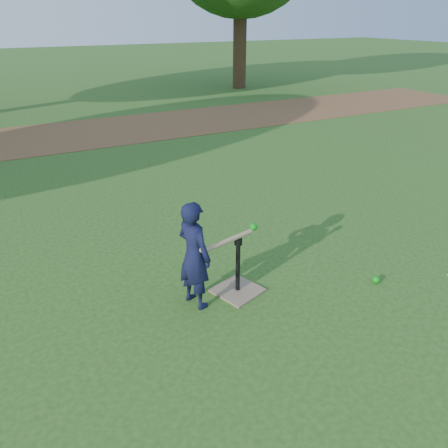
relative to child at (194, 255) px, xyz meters
name	(u,v)px	position (x,y,z in m)	size (l,w,h in m)	color
ground	(267,281)	(0.84, -0.01, -0.55)	(80.00, 80.00, 0.00)	#285116
dirt_strip	(100,131)	(0.84, 7.49, -0.54)	(24.00, 3.00, 0.01)	brown
child	(194,255)	(0.00, 0.00, 0.00)	(0.40, 0.26, 1.09)	black
wiffle_ball_ground	(376,280)	(1.86, -0.58, -0.51)	(0.08, 0.08, 0.08)	#0D8F14
batting_tee	(238,282)	(0.47, -0.02, -0.44)	(0.54, 0.54, 0.61)	#897056
swing_action	(231,238)	(0.38, -0.03, 0.10)	(0.70, 0.21, 0.11)	tan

